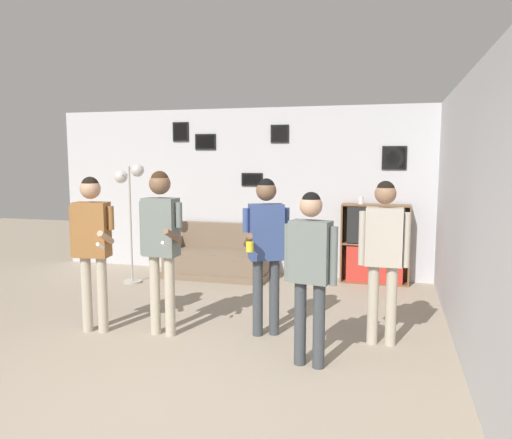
# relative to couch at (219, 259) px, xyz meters

# --- Properties ---
(ground_plane) EXTENTS (20.00, 20.00, 0.00)m
(ground_plane) POSITION_rel_couch_xyz_m (0.76, -4.39, -0.28)
(ground_plane) COLOR gray
(wall_back) EXTENTS (7.52, 0.08, 2.70)m
(wall_back) POSITION_rel_couch_xyz_m (0.76, 0.42, 1.07)
(wall_back) COLOR silver
(wall_back) RESTS_ON ground_plane
(wall_right) EXTENTS (0.06, 7.18, 2.70)m
(wall_right) POSITION_rel_couch_xyz_m (3.35, -2.00, 1.07)
(wall_right) COLOR silver
(wall_right) RESTS_ON ground_plane
(couch) EXTENTS (1.67, 0.80, 0.84)m
(couch) POSITION_rel_couch_xyz_m (0.00, 0.00, 0.00)
(couch) COLOR #7A6651
(couch) RESTS_ON ground_plane
(bookshelf) EXTENTS (1.02, 0.30, 1.21)m
(bookshelf) POSITION_rel_couch_xyz_m (2.44, 0.20, 0.32)
(bookshelf) COLOR brown
(bookshelf) RESTS_ON ground_plane
(floor_lamp) EXTENTS (0.48, 0.28, 1.82)m
(floor_lamp) POSITION_rel_couch_xyz_m (-1.14, -0.75, 1.12)
(floor_lamp) COLOR #ADA89E
(floor_lamp) RESTS_ON ground_plane
(person_player_foreground_left) EXTENTS (0.53, 0.44, 1.70)m
(person_player_foreground_left) POSITION_rel_couch_xyz_m (-0.44, -2.81, 0.77)
(person_player_foreground_left) COLOR #B7AD99
(person_player_foreground_left) RESTS_ON ground_plane
(person_player_foreground_center) EXTENTS (0.50, 0.49, 1.77)m
(person_player_foreground_center) POSITION_rel_couch_xyz_m (0.32, -2.71, 0.81)
(person_player_foreground_center) COLOR #B7AD99
(person_player_foreground_center) RESTS_ON ground_plane
(person_watcher_holding_cup) EXTENTS (0.46, 0.54, 1.69)m
(person_watcher_holding_cup) POSITION_rel_couch_xyz_m (1.39, -2.42, 0.76)
(person_watcher_holding_cup) COLOR #3D4247
(person_watcher_holding_cup) RESTS_ON ground_plane
(person_spectator_near_bookshelf) EXTENTS (0.49, 0.26, 1.60)m
(person_spectator_near_bookshelf) POSITION_rel_couch_xyz_m (1.97, -3.10, 0.69)
(person_spectator_near_bookshelf) COLOR #3D4247
(person_spectator_near_bookshelf) RESTS_ON ground_plane
(person_spectator_far_right) EXTENTS (0.50, 0.21, 1.68)m
(person_spectator_far_right) POSITION_rel_couch_xyz_m (2.60, -2.38, 0.75)
(person_spectator_far_right) COLOR #B7AD99
(person_spectator_far_right) RESTS_ON ground_plane
(drinking_cup) EXTENTS (0.07, 0.07, 0.11)m
(drinking_cup) POSITION_rel_couch_xyz_m (2.22, 0.20, 0.98)
(drinking_cup) COLOR white
(drinking_cup) RESTS_ON bookshelf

